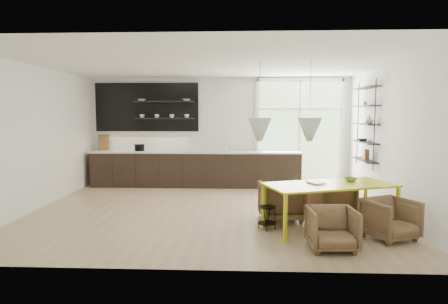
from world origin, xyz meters
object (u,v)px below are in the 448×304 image
armchair_front_right (390,219)px  wire_stool (267,215)px  armchair_back_right (330,198)px  armchair_back_left (281,201)px  dining_table (330,187)px  armchair_front_left (332,229)px

armchair_front_right → wire_stool: (-1.87, 0.44, -0.06)m
wire_stool → armchair_back_right: bearing=36.6°
armchair_back_left → armchair_back_right: (0.95, 0.30, -0.00)m
dining_table → wire_stool: size_ratio=5.90×
armchair_front_right → armchair_back_left: bearing=120.7°
armchair_back_left → armchair_front_left: size_ratio=1.15×
armchair_front_left → wire_stool: 1.29m
dining_table → armchair_back_right: size_ratio=3.04×
armchair_back_right → wire_stool: 1.55m
armchair_back_right → armchair_front_right: (0.62, -1.36, -0.03)m
armchair_back_right → armchair_front_right: 1.50m
armchair_front_left → wire_stool: size_ratio=1.71×
armchair_back_left → armchair_back_right: armchair_back_left is taller
dining_table → armchair_back_left: dining_table is taller
armchair_back_left → armchair_front_right: bearing=138.7°
armchair_back_left → armchair_back_right: size_ratio=1.01×
dining_table → armchair_front_left: 1.11m
armchair_front_right → wire_stool: size_ratio=1.78×
armchair_back_left → armchair_front_left: (0.57, -1.58, -0.05)m
dining_table → armchair_front_right: 1.04m
armchair_back_right → armchair_front_left: (-0.38, -1.88, -0.04)m
armchair_back_left → wire_stool: 0.69m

